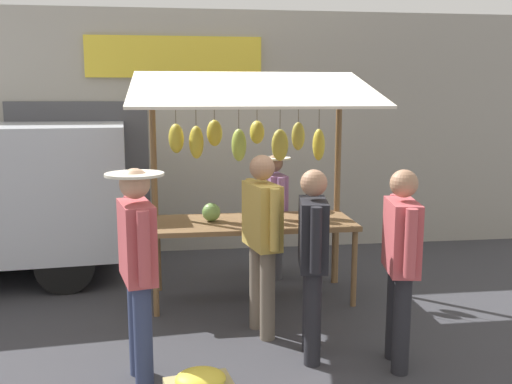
# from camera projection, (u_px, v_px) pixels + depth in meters

# --- Properties ---
(ground_plane) EXTENTS (40.00, 40.00, 0.00)m
(ground_plane) POSITION_uv_depth(u_px,v_px,m) (252.00, 298.00, 6.30)
(ground_plane) COLOR #38383D
(street_backdrop) EXTENTS (9.00, 0.30, 3.40)m
(street_backdrop) POSITION_uv_depth(u_px,v_px,m) (229.00, 133.00, 8.16)
(street_backdrop) COLOR #9E998E
(street_backdrop) RESTS_ON ground
(market_stall) EXTENTS (2.50, 1.46, 2.50)m
(market_stall) POSITION_uv_depth(u_px,v_px,m) (250.00, 158.00, 6.11)
(market_stall) COLOR brown
(market_stall) RESTS_ON ground
(vendor_with_sunhat) EXTENTS (0.39, 0.66, 1.52)m
(vendor_with_sunhat) POSITION_uv_depth(u_px,v_px,m) (274.00, 206.00, 6.94)
(vendor_with_sunhat) COLOR #4C4C51
(vendor_with_sunhat) RESTS_ON ground
(shopper_with_shopping_bag) EXTENTS (0.33, 0.70, 1.70)m
(shopper_with_shopping_bag) POSITION_uv_depth(u_px,v_px,m) (262.00, 231.00, 5.20)
(shopper_with_shopping_bag) COLOR #726656
(shopper_with_shopping_bag) RESTS_ON ground
(shopper_with_ponytail) EXTENTS (0.30, 0.69, 1.65)m
(shopper_with_ponytail) POSITION_uv_depth(u_px,v_px,m) (401.00, 254.00, 4.57)
(shopper_with_ponytail) COLOR #232328
(shopper_with_ponytail) RESTS_ON ground
(shopper_in_striped_shirt) EXTENTS (0.44, 0.70, 1.70)m
(shopper_in_striped_shirt) POSITION_uv_depth(u_px,v_px,m) (137.00, 258.00, 4.29)
(shopper_in_striped_shirt) COLOR navy
(shopper_in_striped_shirt) RESTS_ON ground
(shopper_in_grey_tee) EXTENTS (0.29, 0.69, 1.63)m
(shopper_in_grey_tee) POSITION_uv_depth(u_px,v_px,m) (313.00, 251.00, 4.72)
(shopper_in_grey_tee) COLOR #232328
(shopper_in_grey_tee) RESTS_ON ground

